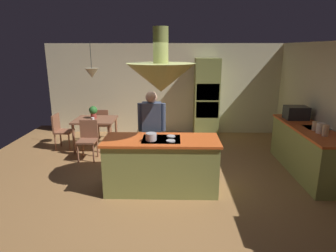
{
  "coord_description": "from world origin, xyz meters",
  "views": [
    {
      "loc": [
        0.21,
        -4.82,
        2.41
      ],
      "look_at": [
        0.1,
        0.4,
        1.0
      ],
      "focal_mm": 30.77,
      "sensor_mm": 36.0,
      "label": 1
    }
  ],
  "objects": [
    {
      "name": "person_at_island",
      "position": [
        -0.21,
        0.46,
        0.94
      ],
      "size": [
        0.53,
        0.22,
        1.64
      ],
      "color": "tan",
      "rests_on": "ground"
    },
    {
      "name": "microwave_on_counter",
      "position": [
        2.84,
        1.28,
        1.07
      ],
      "size": [
        0.46,
        0.36,
        0.28
      ],
      "primitive_type": "cube",
      "color": "#232326",
      "rests_on": "counter_run_right"
    },
    {
      "name": "dining_table",
      "position": [
        -1.7,
        1.9,
        0.65
      ],
      "size": [
        0.97,
        0.85,
        0.76
      ],
      "color": "brown",
      "rests_on": "ground"
    },
    {
      "name": "chair_facing_island",
      "position": [
        -1.7,
        1.26,
        0.5
      ],
      "size": [
        0.4,
        0.4,
        0.87
      ],
      "color": "brown",
      "rests_on": "ground"
    },
    {
      "name": "ground",
      "position": [
        0.0,
        0.0,
        0.0
      ],
      "size": [
        8.16,
        8.16,
        0.0
      ],
      "primitive_type": "plane",
      "color": "#9E7042"
    },
    {
      "name": "oven_tower",
      "position": [
        1.1,
        3.04,
        1.08
      ],
      "size": [
        0.66,
        0.62,
        2.16
      ],
      "color": "#8C934C",
      "rests_on": "ground"
    },
    {
      "name": "pendant_light_over_table",
      "position": [
        -1.7,
        1.9,
        1.86
      ],
      "size": [
        0.32,
        0.32,
        0.82
      ],
      "color": "beige"
    },
    {
      "name": "canister_tea",
      "position": [
        2.84,
        0.39,
        1.02
      ],
      "size": [
        0.12,
        0.12,
        0.16
      ],
      "primitive_type": "cylinder",
      "color": "#E0B78C",
      "rests_on": "counter_run_right"
    },
    {
      "name": "potted_plant_on_table",
      "position": [
        -1.76,
        1.99,
        0.93
      ],
      "size": [
        0.2,
        0.2,
        0.3
      ],
      "color": "#99382D",
      "rests_on": "dining_table"
    },
    {
      "name": "wall_back",
      "position": [
        0.0,
        3.45,
        1.27
      ],
      "size": [
        6.8,
        0.1,
        2.55
      ],
      "primitive_type": "cube",
      "color": "beige",
      "rests_on": "ground"
    },
    {
      "name": "cup_on_table",
      "position": [
        -1.69,
        1.69,
        0.81
      ],
      "size": [
        0.07,
        0.07,
        0.09
      ],
      "primitive_type": "cylinder",
      "color": "white",
      "rests_on": "dining_table"
    },
    {
      "name": "chair_at_corner",
      "position": [
        -2.56,
        1.9,
        0.5
      ],
      "size": [
        0.4,
        0.4,
        0.87
      ],
      "rotation": [
        0.0,
        0.0,
        1.57
      ],
      "color": "brown",
      "rests_on": "ground"
    },
    {
      "name": "canister_flour",
      "position": [
        2.84,
        0.03,
        1.04
      ],
      "size": [
        0.1,
        0.1,
        0.2
      ],
      "primitive_type": "cylinder",
      "color": "#E0B78C",
      "rests_on": "counter_run_right"
    },
    {
      "name": "kitchen_island",
      "position": [
        0.0,
        -0.2,
        0.47
      ],
      "size": [
        1.96,
        0.79,
        0.95
      ],
      "color": "#8C934C",
      "rests_on": "ground"
    },
    {
      "name": "range_hood",
      "position": [
        0.0,
        -0.2,
        1.99
      ],
      "size": [
        1.1,
        1.1,
        1.0
      ],
      "color": "#8C934C"
    },
    {
      "name": "canister_sugar",
      "position": [
        2.84,
        0.21,
        1.03
      ],
      "size": [
        0.14,
        0.14,
        0.19
      ],
      "primitive_type": "cylinder",
      "color": "silver",
      "rests_on": "counter_run_right"
    },
    {
      "name": "counter_run_right",
      "position": [
        2.84,
        0.6,
        0.48
      ],
      "size": [
        0.73,
        2.32,
        0.93
      ],
      "color": "#8C934C",
      "rests_on": "ground"
    },
    {
      "name": "chair_by_back_wall",
      "position": [
        -1.7,
        2.54,
        0.5
      ],
      "size": [
        0.4,
        0.4,
        0.87
      ],
      "rotation": [
        0.0,
        0.0,
        3.14
      ],
      "color": "brown",
      "rests_on": "ground"
    },
    {
      "name": "cooking_pot_on_cooktop",
      "position": [
        -0.16,
        -0.33,
        1.01
      ],
      "size": [
        0.18,
        0.18,
        0.12
      ],
      "primitive_type": "cylinder",
      "color": "#B2B2B7",
      "rests_on": "kitchen_island"
    }
  ]
}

